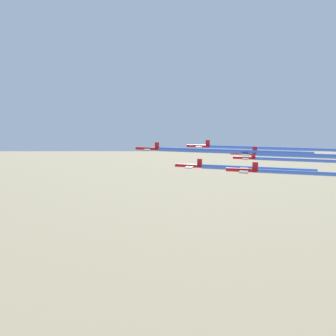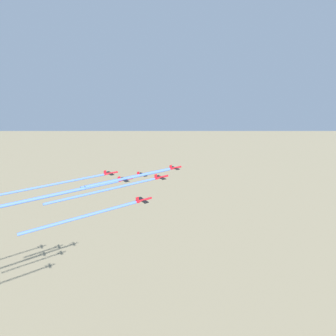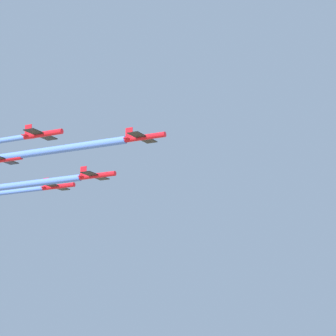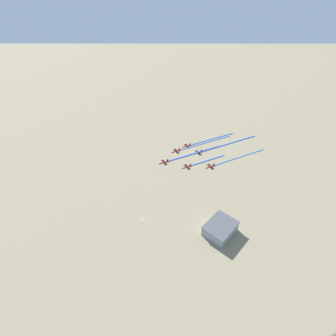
{
  "view_description": "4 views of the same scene",
  "coord_description": "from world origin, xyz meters",
  "px_view_note": "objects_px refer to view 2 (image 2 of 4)",
  "views": [
    {
      "loc": [
        26.87,
        160.36,
        137.44
      ],
      "look_at": [
        13.51,
        61.75,
        118.41
      ],
      "focal_mm": 35.0,
      "sensor_mm": 36.0,
      "label": 1
    },
    {
      "loc": [
        -97.93,
        -17.64,
        167.25
      ],
      "look_at": [
        20.32,
        60.41,
        122.32
      ],
      "focal_mm": 28.0,
      "sensor_mm": 36.0,
      "label": 2
    },
    {
      "loc": [
        35.6,
        -77.48,
        85.25
      ],
      "look_at": [
        23.23,
        56.24,
        118.35
      ],
      "focal_mm": 85.0,
      "sensor_mm": 36.0,
      "label": 3
    },
    {
      "loc": [
        135.5,
        163.67,
        243.58
      ],
      "look_at": [
        21.76,
        61.55,
        123.42
      ],
      "focal_mm": 28.0,
      "sensor_mm": 36.0,
      "label": 4
    }
  ],
  "objects_px": {
    "jet_1": "(143,174)",
    "jet_4": "(125,179)",
    "jet_0": "(175,168)",
    "jet_3": "(110,173)",
    "jet_5": "(143,200)",
    "jet_2": "(161,177)"
  },
  "relations": [
    {
      "from": "jet_1",
      "to": "jet_2",
      "type": "distance_m",
      "value": 18.29
    },
    {
      "from": "jet_2",
      "to": "jet_3",
      "type": "height_order",
      "value": "jet_2"
    },
    {
      "from": "jet_0",
      "to": "jet_5",
      "type": "height_order",
      "value": "jet_0"
    },
    {
      "from": "jet_0",
      "to": "jet_4",
      "type": "bearing_deg",
      "value": -90.0
    },
    {
      "from": "jet_3",
      "to": "jet_4",
      "type": "bearing_deg",
      "value": 0.0
    },
    {
      "from": "jet_0",
      "to": "jet_2",
      "type": "relative_size",
      "value": 1.0
    },
    {
      "from": "jet_3",
      "to": "jet_4",
      "type": "distance_m",
      "value": 18.02
    },
    {
      "from": "jet_2",
      "to": "jet_5",
      "type": "bearing_deg",
      "value": -59.53
    },
    {
      "from": "jet_3",
      "to": "jet_4",
      "type": "xyz_separation_m",
      "value": [
        -6.62,
        -16.67,
        1.73
      ]
    },
    {
      "from": "jet_1",
      "to": "jet_3",
      "type": "relative_size",
      "value": 1.0
    },
    {
      "from": "jet_1",
      "to": "jet_4",
      "type": "bearing_deg",
      "value": -59.53
    },
    {
      "from": "jet_0",
      "to": "jet_3",
      "type": "height_order",
      "value": "jet_0"
    },
    {
      "from": "jet_0",
      "to": "jet_4",
      "type": "distance_m",
      "value": 30.49
    },
    {
      "from": "jet_1",
      "to": "jet_5",
      "type": "height_order",
      "value": "jet_1"
    },
    {
      "from": "jet_1",
      "to": "jet_3",
      "type": "xyz_separation_m",
      "value": [
        -10.86,
        13.96,
        1.17
      ]
    },
    {
      "from": "jet_4",
      "to": "jet_0",
      "type": "bearing_deg",
      "value": 90.0
    },
    {
      "from": "jet_3",
      "to": "jet_2",
      "type": "bearing_deg",
      "value": 29.54
    },
    {
      "from": "jet_4",
      "to": "jet_5",
      "type": "distance_m",
      "value": 18.42
    },
    {
      "from": "jet_1",
      "to": "jet_3",
      "type": "bearing_deg",
      "value": -120.47
    },
    {
      "from": "jet_3",
      "to": "jet_0",
      "type": "bearing_deg",
      "value": 59.53
    },
    {
      "from": "jet_3",
      "to": "jet_5",
      "type": "xyz_separation_m",
      "value": [
        -13.24,
        -33.34,
        -2.47
      ]
    },
    {
      "from": "jet_1",
      "to": "jet_4",
      "type": "xyz_separation_m",
      "value": [
        -17.48,
        -2.71,
        2.9
      ]
    }
  ]
}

